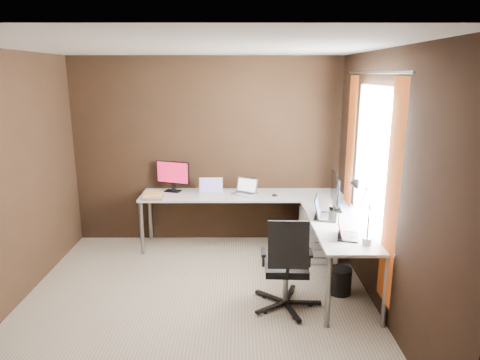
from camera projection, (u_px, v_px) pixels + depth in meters
name	position (u px, v px, depth m)	size (l,w,h in m)	color
room	(230.00, 180.00, 4.10)	(3.60, 3.60, 2.50)	#B1A88A
desk	(273.00, 208.00, 5.19)	(2.65, 2.25, 0.73)	white
drawer_pedestal	(318.00, 234.00, 5.39)	(0.42, 0.50, 0.60)	white
monitor_left	(173.00, 174.00, 5.70)	(0.45, 0.20, 0.41)	black
monitor_right	(335.00, 190.00, 4.88)	(0.14, 0.52, 0.43)	black
laptop_white	(211.00, 191.00, 5.60)	(0.31, 0.23, 0.21)	white
laptop_silver	(245.00, 191.00, 5.62)	(0.37, 0.34, 0.20)	silver
laptop_black_big	(323.00, 213.00, 4.70)	(0.32, 0.39, 0.23)	black
laptop_black_small	(345.00, 233.00, 4.13)	(0.26, 0.31, 0.19)	black
book_stack	(153.00, 195.00, 5.41)	(0.28, 0.24, 0.08)	#A46E58
mouse_left	(160.00, 196.00, 5.49)	(0.08, 0.05, 0.03)	black
mouse_corner	(275.00, 195.00, 5.51)	(0.08, 0.05, 0.03)	black
desk_lamp	(360.00, 204.00, 3.94)	(0.19, 0.22, 0.60)	slate
office_chair	(286.00, 282.00, 4.20)	(0.54, 0.54, 0.96)	black
wastebasket	(340.00, 281.00, 4.52)	(0.24, 0.24, 0.28)	black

